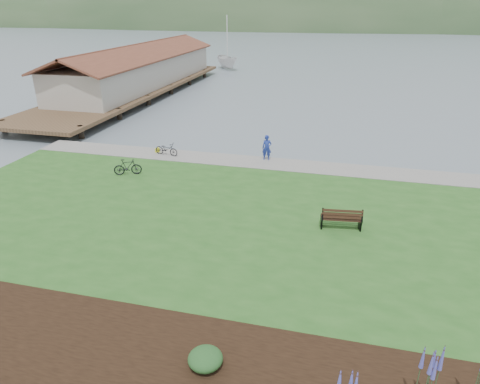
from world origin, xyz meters
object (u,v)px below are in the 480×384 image
object	(u,v)px
park_bench	(341,218)
person	(267,146)
sailboat	(228,69)
bicycle_a	(167,149)

from	to	relation	value
park_bench	person	size ratio (longest dim) A/B	0.96
sailboat	person	bearing A→B (deg)	-108.79
person	bicycle_a	bearing A→B (deg)	176.81
bicycle_a	sailboat	xyz separation A→B (m)	(-7.40, 41.46, -0.83)
bicycle_a	sailboat	world-z (taller)	sailboat
park_bench	sailboat	size ratio (longest dim) A/B	0.07
park_bench	sailboat	xyz separation A→B (m)	(-18.81, 48.87, -0.94)
sailboat	bicycle_a	bearing A→B (deg)	-117.53
bicycle_a	sailboat	size ratio (longest dim) A/B	0.07
person	sailboat	bearing A→B (deg)	99.72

